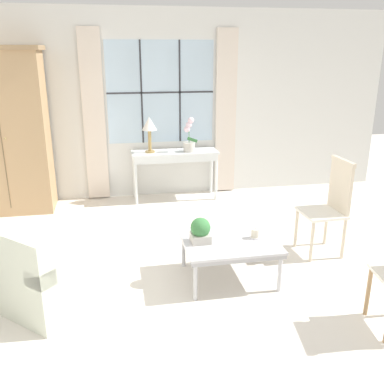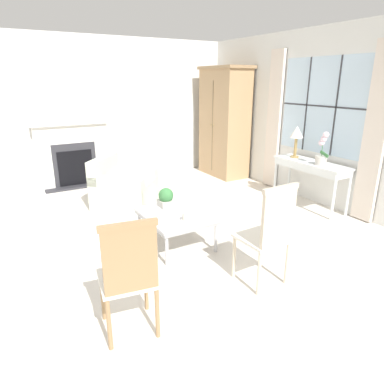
{
  "view_description": "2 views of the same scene",
  "coord_description": "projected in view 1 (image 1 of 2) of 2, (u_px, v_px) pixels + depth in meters",
  "views": [
    {
      "loc": [
        -0.74,
        -3.53,
        2.2
      ],
      "look_at": [
        0.0,
        0.46,
        0.85
      ],
      "focal_mm": 40.0,
      "sensor_mm": 36.0,
      "label": 1
    },
    {
      "loc": [
        3.84,
        -1.61,
        2.0
      ],
      "look_at": [
        0.25,
        0.46,
        0.64
      ],
      "focal_mm": 32.0,
      "sensor_mm": 36.0,
      "label": 2
    }
  ],
  "objects": [
    {
      "name": "potted_plant_small",
      "position": [
        200.0,
        230.0,
        4.13
      ],
      "size": [
        0.19,
        0.19,
        0.25
      ],
      "color": "#BCB7AD",
      "rests_on": "coffee_table"
    },
    {
      "name": "side_chair_wooden",
      "position": [
        331.0,
        202.0,
        4.73
      ],
      "size": [
        0.46,
        0.46,
        1.09
      ],
      "color": "white",
      "rests_on": "ground_plane"
    },
    {
      "name": "wall_back_windowed",
      "position": [
        161.0,
        106.0,
        6.5
      ],
      "size": [
        7.2,
        0.14,
        2.8
      ],
      "color": "silver",
      "rests_on": "ground_plane"
    },
    {
      "name": "armchair_upholstered",
      "position": [
        50.0,
        274.0,
        3.88
      ],
      "size": [
        1.22,
        1.22,
        0.8
      ],
      "color": "beige",
      "rests_on": "ground_plane"
    },
    {
      "name": "potted_orchid",
      "position": [
        189.0,
        139.0,
        6.39
      ],
      "size": [
        0.22,
        0.17,
        0.51
      ],
      "color": "#BCB7AD",
      "rests_on": "console_table"
    },
    {
      "name": "table_lamp",
      "position": [
        149.0,
        126.0,
        6.27
      ],
      "size": [
        0.22,
        0.22,
        0.53
      ],
      "color": "#9E7F47",
      "rests_on": "console_table"
    },
    {
      "name": "console_table",
      "position": [
        175.0,
        157.0,
        6.49
      ],
      "size": [
        1.3,
        0.42,
        0.75
      ],
      "color": "silver",
      "rests_on": "ground_plane"
    },
    {
      "name": "coffee_table",
      "position": [
        230.0,
        244.0,
        4.23
      ],
      "size": [
        0.92,
        0.76,
        0.42
      ],
      "color": "#BCBCC1",
      "rests_on": "ground_plane"
    },
    {
      "name": "ground_plane",
      "position": [
        200.0,
        290.0,
        4.12
      ],
      "size": [
        14.0,
        14.0,
        0.0
      ],
      "primitive_type": "plane",
      "color": "silver"
    },
    {
      "name": "armoire",
      "position": [
        6.0,
        132.0,
        5.86
      ],
      "size": [
        1.18,
        0.65,
        2.26
      ],
      "color": "tan",
      "rests_on": "ground_plane"
    },
    {
      "name": "pillar_candle",
      "position": [
        255.0,
        234.0,
        4.24
      ],
      "size": [
        0.11,
        0.11,
        0.11
      ],
      "color": "silver",
      "rests_on": "coffee_table"
    }
  ]
}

